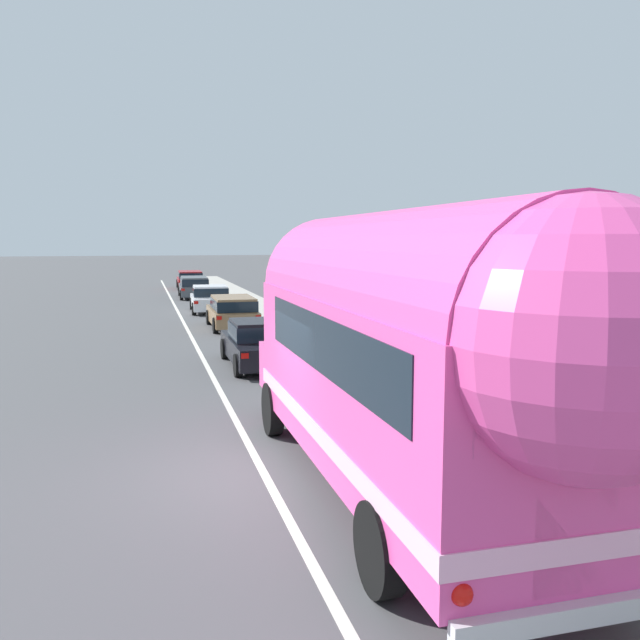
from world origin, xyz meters
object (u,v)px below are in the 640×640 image
painted_bus (411,344)px  car_fourth (194,286)px  car_second (233,310)px  car_fifth (190,279)px  car_lead (261,342)px  car_third (210,298)px

painted_bus → car_fourth: size_ratio=2.20×
car_second → car_fifth: size_ratio=0.95×
car_lead → car_third: size_ratio=0.99×
car_lead → car_fourth: bearing=90.2°
car_fourth → car_fifth: same height
car_third → painted_bus: bearing=-89.8°
car_fourth → car_third: bearing=-88.9°
car_lead → car_second: bearing=87.8°
painted_bus → car_fourth: painted_bus is taller
car_lead → car_third: bearing=89.7°
car_second → car_lead: bearing=-92.2°
painted_bus → car_fourth: 34.35m
car_lead → car_second: size_ratio=0.98×
car_lead → car_fifth: same height
painted_bus → car_third: size_ratio=2.42×
car_second → car_third: (-0.24, 6.72, -0.06)m
car_fifth → car_lead: bearing=-90.5°
car_lead → car_fourth: 23.62m
car_lead → car_second: (0.32, 8.38, 0.05)m
car_fourth → car_fifth: size_ratio=1.03×
painted_bus → car_lead: (-0.16, 10.70, -1.58)m
car_third → car_fifth: size_ratio=0.94×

